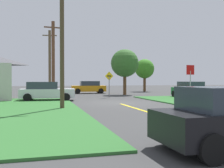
# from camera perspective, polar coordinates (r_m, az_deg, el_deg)

# --- Properties ---
(ground_plane) EXTENTS (120.00, 120.00, 0.00)m
(ground_plane) POSITION_cam_1_polar(r_m,az_deg,el_deg) (21.06, 1.08, -3.99)
(ground_plane) COLOR #3C3C3C
(lane_stripe_center) EXTENTS (0.20, 14.00, 0.01)m
(lane_stripe_center) POSITION_cam_1_polar(r_m,az_deg,el_deg) (13.59, 10.41, -6.70)
(lane_stripe_center) COLOR yellow
(lane_stripe_center) RESTS_ON ground
(stop_sign) EXTENTS (0.70, 0.16, 2.88)m
(stop_sign) POSITION_cam_1_polar(r_m,az_deg,el_deg) (20.72, 16.22, 1.44)
(stop_sign) COLOR #9EA0A8
(stop_sign) RESTS_ON ground
(car_on_crossroad) EXTENTS (2.26, 4.36, 1.62)m
(car_on_crossroad) POSITION_cam_1_polar(r_m,az_deg,el_deg) (27.23, 16.07, -1.22)
(car_on_crossroad) COLOR #196B33
(car_on_crossroad) RESTS_ON ground
(car_approaching_junction) EXTENTS (4.47, 2.04, 1.62)m
(car_approaching_junction) POSITION_cam_1_polar(r_m,az_deg,el_deg) (35.64, -4.92, -0.69)
(car_approaching_junction) COLOR orange
(car_approaching_junction) RESTS_ON ground
(parked_car_near_building) EXTENTS (4.70, 2.31, 1.62)m
(parked_car_near_building) POSITION_cam_1_polar(r_m,az_deg,el_deg) (23.72, -13.69, -1.52)
(parked_car_near_building) COLOR silver
(parked_car_near_building) RESTS_ON ground
(utility_pole_near) EXTENTS (1.80, 0.41, 8.18)m
(utility_pole_near) POSITION_cam_1_polar(r_m,az_deg,el_deg) (16.87, -10.51, 9.20)
(utility_pole_near) COLOR #4D3C29
(utility_pole_near) RESTS_ON ground
(utility_pole_mid) EXTENTS (1.80, 0.33, 7.71)m
(utility_pole_mid) POSITION_cam_1_polar(r_m,az_deg,el_deg) (28.11, -12.31, 5.28)
(utility_pole_mid) COLOR brown
(utility_pole_mid) RESTS_ON ground
(utility_pole_far) EXTENTS (1.80, 0.34, 8.09)m
(utility_pole_far) POSITION_cam_1_polar(r_m,az_deg,el_deg) (35.46, -13.01, 4.68)
(utility_pole_far) COLOR brown
(utility_pole_far) RESTS_ON ground
(direction_sign) EXTENTS (0.90, 0.18, 2.62)m
(direction_sign) POSITION_cam_1_polar(r_m,az_deg,el_deg) (27.06, -0.61, 0.56)
(direction_sign) COLOR slate
(direction_sign) RESTS_ON ground
(oak_tree_left) EXTENTS (3.32, 3.32, 5.44)m
(oak_tree_left) POSITION_cam_1_polar(r_m,az_deg,el_deg) (32.35, 2.71, 4.37)
(oak_tree_left) COLOR brown
(oak_tree_left) RESTS_ON ground
(pine_tree_center) EXTENTS (2.95, 2.95, 4.94)m
(pine_tree_center) POSITION_cam_1_polar(r_m,az_deg,el_deg) (41.51, 6.89, 3.17)
(pine_tree_center) COLOR brown
(pine_tree_center) RESTS_ON ground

